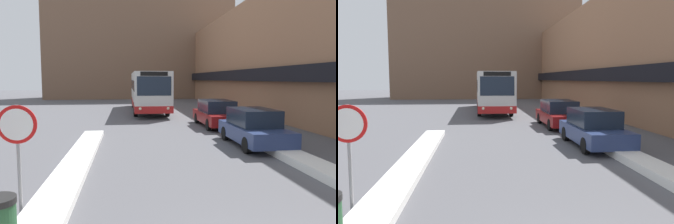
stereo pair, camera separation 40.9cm
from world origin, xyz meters
The scene contains 7 objects.
building_row_right centered at (9.97, 24.00, 4.49)m, with size 5.50×60.00×9.02m.
building_backdrop_far centered at (0.00, 45.63, 7.08)m, with size 26.00×8.00×14.16m.
snow_bank_left centered at (-3.60, 4.77, 0.10)m, with size 0.90×16.92×0.20m.
city_bus centered at (-0.17, 24.83, 1.77)m, with size 2.64×12.58×3.28m.
parked_car_front centered at (3.20, 9.75, 0.75)m, with size 1.80×4.33×1.52m.
parked_car_middle centered at (3.20, 15.34, 0.76)m, with size 1.92×4.74×1.52m.
stop_sign centered at (-4.13, 3.55, 1.63)m, with size 0.76×0.08×2.25m.
Camera 2 is at (-1.59, -3.13, 2.75)m, focal length 35.00 mm.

